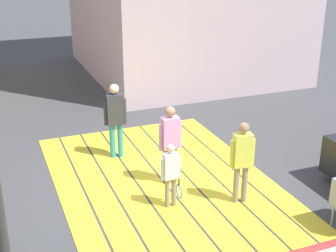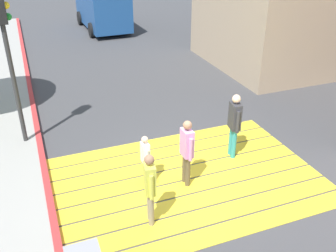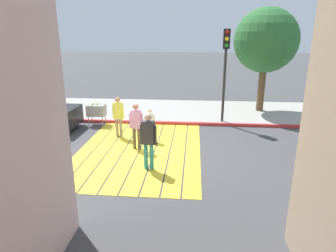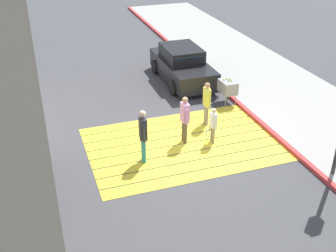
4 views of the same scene
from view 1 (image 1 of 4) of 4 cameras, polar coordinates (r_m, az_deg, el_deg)
ground_plane at (r=10.02m, az=-0.62°, el=-6.75°), size 120.00×120.00×0.00m
crosswalk_stripes at (r=10.02m, az=-0.62°, el=-6.72°), size 6.40×4.35×0.01m
pedestrian_adult_lead at (r=10.78m, az=-6.44°, el=1.28°), size 0.28×0.52×1.79m
pedestrian_adult_trailing at (r=8.95m, az=9.01°, el=-3.75°), size 0.27×0.48×1.66m
pedestrian_adult_side at (r=9.55m, az=0.27°, el=-1.67°), size 0.22×0.50×1.70m
pedestrian_child_with_racket at (r=8.79m, az=0.37°, el=-5.65°), size 0.28×0.40×1.30m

